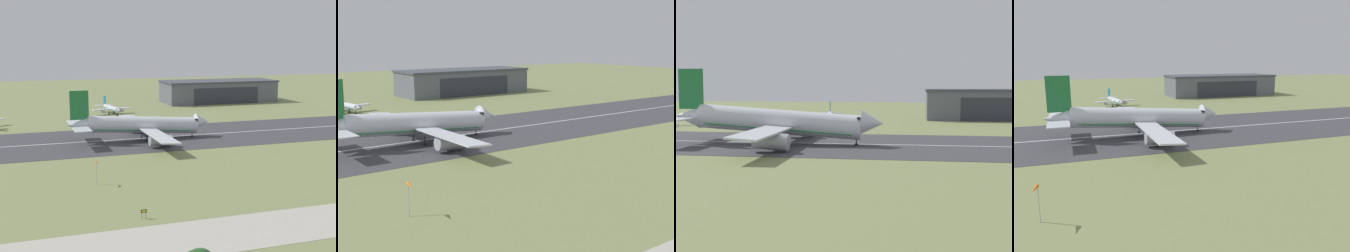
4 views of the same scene
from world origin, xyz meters
TOP-DOWN VIEW (x-y plane):
  - ground_plane at (0.00, 60.96)m, footprint 692.46×692.46m
  - runway_strip at (0.00, 121.91)m, footprint 452.46×46.42m
  - runway_centreline at (0.00, 121.91)m, footprint 407.22×0.70m
  - hangar_building at (66.52, 212.61)m, footprint 66.78×24.64m
  - airplane_landing at (-4.41, 119.31)m, footprint 52.77×58.94m
  - airplane_parked_centre at (-3.01, 184.03)m, footprint 19.60×21.94m
  - windsock_pole at (-28.93, 70.14)m, footprint 1.00×2.40m

SIDE VIEW (x-z plane):
  - ground_plane at x=0.00m, z-range 0.00..0.00m
  - runway_strip at x=0.00m, z-range 0.00..0.06m
  - runway_centreline at x=0.00m, z-range 0.06..0.07m
  - airplane_parked_centre at x=-3.01m, z-range -1.12..6.88m
  - windsock_pole at x=-28.93m, z-range 2.28..8.11m
  - airplane_landing at x=-4.41m, z-range -3.91..14.50m
  - hangar_building at x=66.52m, z-range 0.02..12.73m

